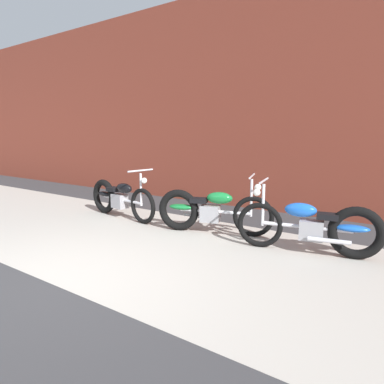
{
  "coord_description": "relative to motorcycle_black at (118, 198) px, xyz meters",
  "views": [
    {
      "loc": [
        3.38,
        -2.06,
        1.67
      ],
      "look_at": [
        0.29,
        2.4,
        0.75
      ],
      "focal_mm": 31.74,
      "sensor_mm": 36.0,
      "label": 1
    }
  ],
  "objects": [
    {
      "name": "ground_plane",
      "position": [
        1.75,
        -2.67,
        -0.4
      ],
      "size": [
        80.0,
        80.0,
        0.0
      ],
      "primitive_type": "plane",
      "color": "#38383A"
    },
    {
      "name": "sidewalk_slab",
      "position": [
        1.75,
        -0.92,
        -0.4
      ],
      "size": [
        36.0,
        3.5,
        0.01
      ],
      "primitive_type": "cube",
      "color": "#B2ADA3",
      "rests_on": "ground"
    },
    {
      "name": "brick_building_wall",
      "position": [
        1.75,
        2.53,
        2.03
      ],
      "size": [
        36.0,
        0.5,
        4.85
      ],
      "primitive_type": "cube",
      "color": "brown",
      "rests_on": "ground"
    },
    {
      "name": "motorcycle_black",
      "position": [
        0.0,
        0.0,
        0.0
      ],
      "size": [
        2.0,
        0.63,
        1.03
      ],
      "rotation": [
        0.0,
        0.0,
        -0.14
      ],
      "color": "black",
      "rests_on": "ground"
    },
    {
      "name": "motorcycle_green",
      "position": [
        2.09,
        0.07,
        0.0
      ],
      "size": [
        1.94,
        0.84,
        1.03
      ],
      "rotation": [
        0.0,
        0.0,
        0.31
      ],
      "color": "black",
      "rests_on": "ground"
    },
    {
      "name": "motorcycle_blue",
      "position": [
        3.96,
        0.04,
        0.0
      ],
      "size": [
        1.98,
        0.68,
        1.03
      ],
      "rotation": [
        0.0,
        0.0,
        3.35
      ],
      "color": "black",
      "rests_on": "ground"
    }
  ]
}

